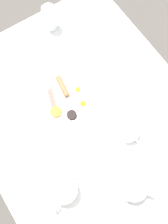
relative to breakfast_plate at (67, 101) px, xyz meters
name	(u,v)px	position (x,y,z in m)	size (l,w,h in m)	color
ground_plane	(84,144)	(0.03, -0.09, -0.72)	(8.00, 8.00, 0.00)	#4C4742
table	(84,117)	(0.03, -0.09, -0.07)	(0.99, 1.23, 0.71)	white
breakfast_plate	(67,101)	(0.00, 0.00, 0.00)	(0.29, 0.29, 0.04)	white
teapot_near	(133,188)	(0.01, -0.49, 0.04)	(0.12, 0.17, 0.11)	white
teapot_far	(64,191)	(-0.23, -0.34, 0.04)	(0.17, 0.11, 0.11)	white
teacup_with_saucer_left	(129,133)	(0.14, -0.29, 0.02)	(0.14, 0.14, 0.07)	white
water_glass_tall	(50,18)	(0.16, 0.41, 0.06)	(0.07, 0.07, 0.14)	white
napkin_folded	(25,43)	(-0.01, 0.39, 0.00)	(0.18, 0.16, 0.01)	white
knife_by_plate	(129,88)	(0.29, -0.10, -0.01)	(0.19, 0.09, 0.00)	silver
fork_spare	(105,44)	(0.33, 0.16, -0.01)	(0.08, 0.15, 0.00)	silver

